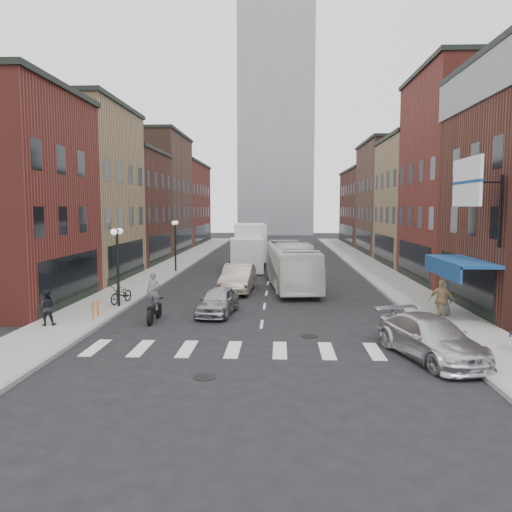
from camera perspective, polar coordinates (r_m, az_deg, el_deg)
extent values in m
plane|color=black|center=(21.32, 0.56, -8.42)|extent=(160.00, 160.00, 0.00)
cube|color=gray|center=(43.96, -9.49, -1.12)|extent=(3.00, 74.00, 0.15)
cube|color=gray|center=(43.67, 12.88, -1.23)|extent=(3.00, 74.00, 0.15)
cube|color=gray|center=(43.68, -7.56, -1.24)|extent=(0.20, 74.00, 0.16)
cube|color=gray|center=(43.44, 10.93, -1.33)|extent=(0.20, 74.00, 0.16)
cube|color=silver|center=(18.43, 0.21, -10.68)|extent=(12.00, 2.20, 0.01)
cube|color=black|center=(27.62, -20.33, -2.17)|extent=(0.08, 7.20, 2.20)
cube|color=#A28359|center=(38.10, -21.89, 6.45)|extent=(10.00, 10.00, 12.00)
cube|color=black|center=(36.49, -14.51, -0.19)|extent=(0.08, 8.00, 2.20)
cube|color=black|center=(38.72, -22.24, 15.58)|extent=(10.30, 10.20, 0.30)
cube|color=#431F18|center=(47.37, -16.81, 5.16)|extent=(10.00, 10.00, 10.00)
cube|color=black|center=(46.10, -10.84, 1.07)|extent=(0.08, 8.00, 2.20)
cube|color=black|center=(47.64, -16.99, 11.37)|extent=(10.30, 10.20, 0.30)
cube|color=#4C3126|center=(57.88, -13.20, 6.78)|extent=(10.00, 12.00, 13.00)
cube|color=black|center=(56.82, -8.25, 1.95)|extent=(0.08, 9.60, 2.20)
cube|color=black|center=(58.41, -13.35, 13.31)|extent=(10.30, 12.20, 0.30)
cube|color=maroon|center=(71.44, -10.10, 5.79)|extent=(10.00, 16.00, 11.00)
cube|color=black|center=(70.59, -6.10, 2.68)|extent=(0.08, 12.80, 2.20)
cube|color=black|center=(71.69, -10.18, 10.31)|extent=(10.30, 16.20, 0.30)
cube|color=black|center=(27.06, 22.69, -2.41)|extent=(0.08, 7.20, 2.20)
cube|color=maroon|center=(37.53, 25.24, 7.87)|extent=(10.00, 10.00, 14.00)
cube|color=black|center=(36.06, 17.55, -0.34)|extent=(0.08, 8.00, 2.20)
cube|color=black|center=(38.54, 25.71, 18.54)|extent=(10.30, 10.20, 0.30)
cube|color=#A28359|center=(46.89, 20.47, 5.66)|extent=(10.00, 10.00, 11.00)
cube|color=black|center=(45.76, 14.36, 0.96)|extent=(0.08, 8.00, 2.20)
cube|color=black|center=(47.27, 20.71, 12.52)|extent=(10.30, 10.20, 0.30)
cube|color=#4C3126|center=(57.47, 17.14, 6.19)|extent=(10.00, 12.00, 12.00)
cube|color=black|center=(56.55, 12.12, 1.86)|extent=(0.08, 9.60, 2.20)
cube|color=black|center=(57.89, 17.32, 12.28)|extent=(10.30, 12.20, 0.30)
cube|color=#431F18|center=(71.11, 14.31, 5.30)|extent=(10.00, 16.00, 10.00)
cube|color=black|center=(70.38, 10.26, 2.61)|extent=(0.08, 12.80, 2.20)
cube|color=black|center=(71.29, 14.41, 9.44)|extent=(10.30, 16.20, 0.30)
cube|color=navy|center=(24.75, 22.36, -0.54)|extent=(1.80, 5.00, 0.15)
cube|color=navy|center=(24.51, 20.46, -1.35)|extent=(0.10, 5.00, 0.70)
cylinder|color=black|center=(23.06, 26.12, 4.61)|extent=(0.12, 0.12, 3.00)
cylinder|color=black|center=(22.81, 24.62, 7.69)|extent=(1.40, 0.08, 0.08)
cube|color=silver|center=(22.56, 22.96, 7.78)|extent=(0.12, 3.00, 2.00)
cube|color=#9399A0|center=(100.65, 2.31, 16.97)|extent=(14.00, 14.00, 50.00)
cylinder|color=black|center=(26.18, -15.50, -1.55)|extent=(0.14, 0.14, 4.00)
cylinder|color=black|center=(26.02, -15.62, 2.82)|extent=(0.06, 0.90, 0.06)
sphere|color=white|center=(25.59, -15.93, 2.66)|extent=(0.32, 0.32, 0.32)
sphere|color=white|center=(26.45, -15.31, 2.76)|extent=(0.32, 0.32, 0.32)
cylinder|color=black|center=(39.65, -9.20, 0.95)|extent=(0.14, 0.14, 4.00)
cylinder|color=black|center=(39.54, -9.24, 3.84)|extent=(0.06, 0.90, 0.06)
sphere|color=white|center=(39.11, -9.38, 3.74)|extent=(0.32, 0.32, 0.32)
sphere|color=white|center=(39.99, -9.11, 3.79)|extent=(0.32, 0.32, 0.32)
cylinder|color=#D8590C|center=(23.69, -18.14, -5.92)|extent=(0.08, 0.08, 0.80)
cylinder|color=#D8590C|center=(24.24, -17.64, -5.65)|extent=(0.08, 0.08, 0.80)
cube|color=silver|center=(38.92, -1.07, 0.08)|extent=(2.77, 2.96, 2.63)
cube|color=black|center=(38.90, -1.08, 0.46)|extent=(2.69, 1.70, 1.16)
cube|color=silver|center=(42.84, -0.73, 1.64)|extent=(3.13, 5.69, 3.05)
cube|color=navy|center=(42.84, -0.73, 1.64)|extent=(2.86, 2.34, 1.26)
cube|color=black|center=(42.78, -0.74, -0.70)|extent=(2.94, 7.02, 0.37)
cylinder|color=black|center=(39.33, -2.81, -1.26)|extent=(0.29, 0.95, 0.95)
cylinder|color=black|center=(39.17, 0.71, -1.28)|extent=(0.29, 0.95, 0.95)
cylinder|color=black|center=(42.87, -2.35, -0.69)|extent=(0.29, 0.95, 0.95)
cylinder|color=black|center=(42.73, 0.88, -0.70)|extent=(0.29, 0.95, 0.95)
cylinder|color=black|center=(44.95, -2.12, -0.39)|extent=(0.29, 0.95, 0.95)
cylinder|color=black|center=(44.82, 0.97, -0.41)|extent=(0.29, 0.95, 0.95)
cylinder|color=black|center=(23.96, -11.07, -6.13)|extent=(0.14, 0.68, 0.68)
cylinder|color=black|center=(22.50, -12.01, -6.92)|extent=(0.14, 0.68, 0.68)
cube|color=black|center=(23.18, -11.54, -5.97)|extent=(0.36, 1.25, 0.36)
cube|color=black|center=(23.64, -11.22, -4.72)|extent=(0.57, 0.11, 0.06)
imported|color=#5C5E63|center=(22.93, -11.64, -3.94)|extent=(0.65, 0.46, 1.69)
imported|color=silver|center=(32.08, 4.06, -1.05)|extent=(3.47, 10.65, 2.91)
imported|color=#A2A2A7|center=(24.20, -4.39, -5.15)|extent=(1.99, 4.03, 1.32)
imported|color=beige|center=(30.59, -2.07, -2.56)|extent=(2.00, 5.09, 1.65)
imported|color=silver|center=(18.26, 19.36, -8.84)|extent=(3.33, 5.29, 1.43)
imported|color=black|center=(27.13, -15.12, -4.23)|extent=(1.12, 1.92, 0.95)
imported|color=black|center=(23.11, -22.82, -5.44)|extent=(0.84, 0.62, 1.54)
imported|color=#967D4C|center=(23.65, 20.45, -4.75)|extent=(1.19, 0.91, 1.82)
imported|color=#575A5F|center=(24.81, 20.68, -4.49)|extent=(0.87, 0.62, 1.65)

